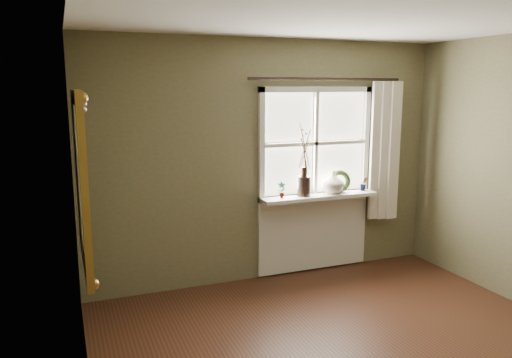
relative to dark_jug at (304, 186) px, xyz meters
The scene contains 14 objects.
ceiling 2.66m from the dark_jug, 99.68° to the right, with size 4.50×4.50×0.00m, color silver.
wall_back 0.49m from the dark_jug, 153.53° to the left, with size 4.00×0.10×2.60m, color #666243.
wall_left 3.22m from the dark_jug, 138.68° to the right, with size 0.10×4.50×2.60m, color #666243.
window_frame 0.50m from the dark_jug, 29.97° to the left, with size 1.36×0.06×1.24m.
window_sill 0.23m from the dark_jug, ahead, with size 1.36×0.26×0.04m, color silver.
window_apron 0.61m from the dark_jug, 30.27° to the left, with size 1.36×0.04×0.88m, color silver.
dark_jug is the anchor object (origin of this frame).
cream_vase 0.37m from the dark_jug, ahead, with size 0.25×0.25×0.26m, color beige.
wreath 0.48m from the dark_jug, ahead, with size 0.26×0.26×0.06m, color #2E3E1B.
potted_plant_left 0.27m from the dark_jug, behind, with size 0.09×0.06×0.18m, color #2E3E1B.
potted_plant_right 0.77m from the dark_jug, ahead, with size 0.09×0.07×0.16m, color #2E3E1B.
curtain 1.08m from the dark_jug, ahead, with size 0.36×0.12×1.59m, color beige.
curtain_rod 1.19m from the dark_jug, ahead, with size 0.03×0.03×1.84m, color black.
gilt_mirror 2.54m from the dark_jug, 157.99° to the right, with size 0.10×1.11×1.33m.
Camera 1 is at (-2.08, -2.66, 2.09)m, focal length 35.00 mm.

